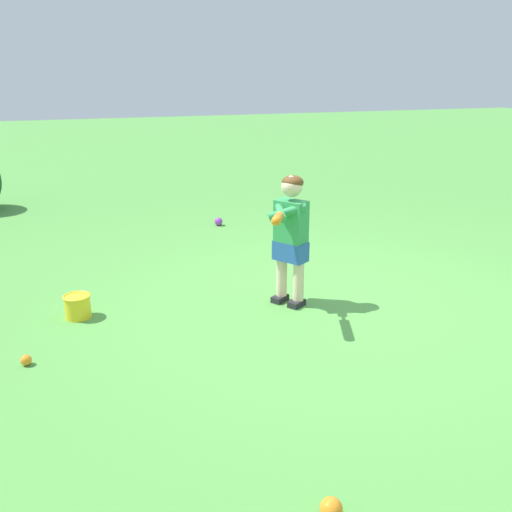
{
  "coord_description": "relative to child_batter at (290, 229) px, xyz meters",
  "views": [
    {
      "loc": [
        -3.96,
        2.14,
        1.87
      ],
      "look_at": [
        0.1,
        0.66,
        0.45
      ],
      "focal_mm": 39.97,
      "sensor_mm": 36.0,
      "label": 1
    }
  ],
  "objects": [
    {
      "name": "play_ball_center_lawn",
      "position": [
        -0.35,
        2.04,
        -0.61
      ],
      "size": [
        0.07,
        0.07,
        0.07
      ],
      "primitive_type": "sphere",
      "color": "orange",
      "rests_on": "ground"
    },
    {
      "name": "play_ball_midfield",
      "position": [
        -2.26,
        0.76,
        -0.6
      ],
      "size": [
        0.1,
        0.1,
        0.1
      ],
      "primitive_type": "sphere",
      "color": "orange",
      "rests_on": "ground"
    },
    {
      "name": "play_ball_far_right",
      "position": [
        2.63,
        -0.16,
        -0.6
      ],
      "size": [
        0.1,
        0.1,
        0.1
      ],
      "primitive_type": "sphere",
      "color": "purple",
      "rests_on": "ground"
    },
    {
      "name": "ground_plane",
      "position": [
        -0.08,
        -0.38,
        -0.65
      ],
      "size": [
        40.0,
        40.0,
        0.0
      ],
      "primitive_type": "plane",
      "color": "#519942"
    },
    {
      "name": "child_batter",
      "position": [
        0.0,
        0.0,
        0.0
      ],
      "size": [
        0.71,
        0.51,
        1.08
      ],
      "color": "#232328",
      "rests_on": "ground"
    },
    {
      "name": "toy_bucket",
      "position": [
        0.32,
        1.67,
        -0.55
      ],
      "size": [
        0.22,
        0.22,
        0.19
      ],
      "color": "yellow",
      "rests_on": "ground"
    }
  ]
}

